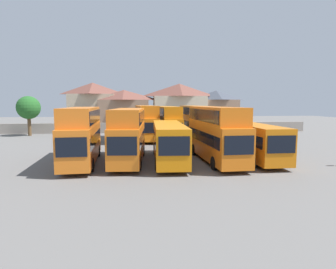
{
  "coord_description": "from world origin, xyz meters",
  "views": [
    {
      "loc": [
        -2.81,
        -25.31,
        5.3
      ],
      "look_at": [
        0.0,
        3.0,
        2.15
      ],
      "focal_mm": 30.34,
      "sensor_mm": 36.0,
      "label": 1
    }
  ],
  "objects": [
    {
      "name": "bus_5",
      "position": [
        7.68,
        0.34,
        1.92
      ],
      "size": [
        2.79,
        11.07,
        3.34
      ],
      "rotation": [
        0.0,
        0.0,
        -1.55
      ],
      "color": "orange",
      "rests_on": "ground"
    },
    {
      "name": "bus_9",
      "position": [
        5.28,
        15.72,
        2.77
      ],
      "size": [
        3.13,
        11.89,
        4.91
      ],
      "rotation": [
        0.0,
        0.0,
        -1.51
      ],
      "color": "orange",
      "rests_on": "ground"
    },
    {
      "name": "bus_6",
      "position": [
        -5.95,
        15.87,
        1.89
      ],
      "size": [
        2.82,
        10.39,
        3.3
      ],
      "rotation": [
        0.0,
        0.0,
        -1.54
      ],
      "color": "orange",
      "rests_on": "ground"
    },
    {
      "name": "bus_1",
      "position": [
        -7.89,
        -0.05,
        2.77
      ],
      "size": [
        3.06,
        10.63,
        4.92
      ],
      "rotation": [
        0.0,
        0.0,
        -1.51
      ],
      "color": "orange",
      "rests_on": "ground"
    },
    {
      "name": "house_terrace_far_right",
      "position": [
        13.85,
        35.77,
        4.08
      ],
      "size": [
        8.96,
        6.73,
        8.01
      ],
      "color": "#9E7A60",
      "rests_on": "ground"
    },
    {
      "name": "house_terrace_centre",
      "position": [
        -6.06,
        34.64,
        4.08
      ],
      "size": [
        10.48,
        7.16,
        8.02
      ],
      "color": "#9E7A60",
      "rests_on": "ground"
    },
    {
      "name": "tree_left_of_lot",
      "position": [
        -20.73,
        22.69,
        4.52
      ],
      "size": [
        3.73,
        3.73,
        6.44
      ],
      "color": "brown",
      "rests_on": "ground"
    },
    {
      "name": "house_terrace_left",
      "position": [
        -12.67,
        36.35,
        4.88
      ],
      "size": [
        9.83,
        6.79,
        9.59
      ],
      "color": "#C6B293",
      "rests_on": "ground"
    },
    {
      "name": "depot_boundary_wall",
      "position": [
        0.0,
        25.69,
        0.9
      ],
      "size": [
        56.0,
        0.5,
        1.8
      ],
      "primitive_type": "cube",
      "color": "gray",
      "rests_on": "ground"
    },
    {
      "name": "house_terrace_right",
      "position": [
        5.61,
        35.12,
        4.8
      ],
      "size": [
        11.44,
        6.84,
        9.41
      ],
      "color": "beige",
      "rests_on": "ground"
    },
    {
      "name": "ground",
      "position": [
        0.0,
        18.0,
        0.0
      ],
      "size": [
        140.0,
        140.0,
        0.0
      ],
      "primitive_type": "plane",
      "color": "#605E5B"
    },
    {
      "name": "bus_2",
      "position": [
        -3.83,
        0.09,
        2.71
      ],
      "size": [
        2.99,
        10.18,
        4.8
      ],
      "rotation": [
        0.0,
        0.0,
        -1.63
      ],
      "color": "orange",
      "rests_on": "ground"
    },
    {
      "name": "bus_8",
      "position": [
        1.29,
        15.54,
        2.72
      ],
      "size": [
        2.88,
        11.39,
        4.82
      ],
      "rotation": [
        0.0,
        0.0,
        -1.54
      ],
      "color": "orange",
      "rests_on": "ground"
    },
    {
      "name": "bus_7",
      "position": [
        -1.9,
        15.68,
        2.78
      ],
      "size": [
        3.35,
        10.68,
        4.94
      ],
      "rotation": [
        0.0,
        0.0,
        -1.49
      ],
      "color": "orange",
      "rests_on": "ground"
    },
    {
      "name": "bus_4",
      "position": [
        4.03,
        -0.17,
        2.79
      ],
      "size": [
        3.06,
        11.05,
        4.96
      ],
      "rotation": [
        0.0,
        0.0,
        -1.52
      ],
      "color": "orange",
      "rests_on": "ground"
    },
    {
      "name": "bus_3",
      "position": [
        -0.23,
        0.07,
        1.96
      ],
      "size": [
        2.91,
        11.41,
        3.44
      ],
      "rotation": [
        0.0,
        0.0,
        -1.6
      ],
      "color": "orange",
      "rests_on": "ground"
    }
  ]
}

